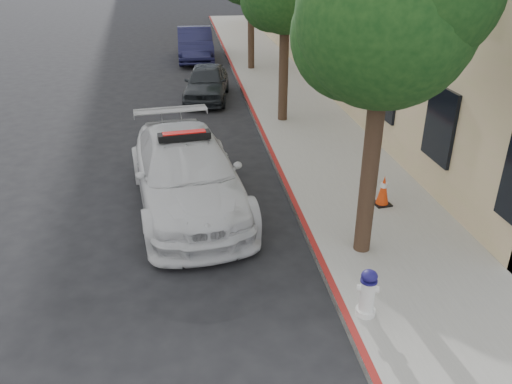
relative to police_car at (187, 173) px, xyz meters
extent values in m
plane|color=black|center=(0.27, -0.51, -0.79)|extent=(120.00, 120.00, 0.00)
cube|color=gray|center=(3.87, 9.49, -0.72)|extent=(3.20, 50.00, 0.15)
cube|color=maroon|center=(2.33, 9.49, -0.72)|extent=(0.12, 50.00, 0.15)
cylinder|color=black|center=(3.17, -2.51, 1.01)|extent=(0.30, 0.30, 3.30)
sphere|color=#103511|center=(3.17, -2.51, 3.46)|extent=(2.80, 2.80, 2.80)
sphere|color=#103511|center=(2.82, -2.21, 3.16)|extent=(2.10, 2.10, 2.10)
cylinder|color=black|center=(3.17, 5.49, 0.95)|extent=(0.30, 0.30, 3.19)
cylinder|color=black|center=(3.17, 13.49, 1.06)|extent=(0.30, 0.30, 3.41)
imported|color=silver|center=(0.00, 0.00, 0.00)|extent=(2.93, 5.70, 1.58)
cube|color=black|center=(0.00, 0.00, 0.85)|extent=(1.13, 0.42, 0.14)
cube|color=#A50A07|center=(0.00, 0.00, 0.91)|extent=(0.92, 0.34, 0.06)
imported|color=black|center=(0.86, 8.81, -0.14)|extent=(2.07, 4.03, 1.31)
imported|color=#151636|center=(0.65, 16.49, 0.02)|extent=(1.73, 4.94, 1.63)
cylinder|color=silver|center=(2.62, -4.31, -0.60)|extent=(0.30, 0.30, 0.10)
cylinder|color=silver|center=(2.62, -4.31, -0.29)|extent=(0.23, 0.23, 0.52)
ellipsoid|color=#191458|center=(2.62, -4.31, 0.06)|extent=(0.25, 0.25, 0.17)
cylinder|color=silver|center=(2.62, -4.31, -0.17)|extent=(0.34, 0.18, 0.10)
cylinder|color=silver|center=(2.62, -4.31, -0.17)|extent=(0.14, 0.19, 0.10)
cube|color=black|center=(4.20, -0.83, -0.63)|extent=(0.40, 0.40, 0.03)
cone|color=red|center=(4.20, -0.83, -0.29)|extent=(0.28, 0.28, 0.65)
cylinder|color=white|center=(4.20, -0.83, -0.18)|extent=(0.15, 0.15, 0.10)
camera|label=1|loc=(0.13, -10.08, 4.37)|focal=35.00mm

